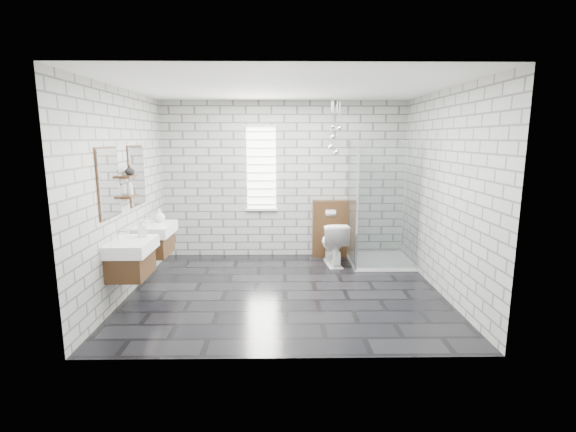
{
  "coord_description": "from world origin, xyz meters",
  "views": [
    {
      "loc": [
        -0.04,
        -5.46,
        2.07
      ],
      "look_at": [
        0.04,
        0.35,
        0.98
      ],
      "focal_mm": 26.0,
      "sensor_mm": 36.0,
      "label": 1
    }
  ],
  "objects_px": {
    "vanity_left": "(129,248)",
    "cistern_panel": "(330,229)",
    "vanity_right": "(153,231)",
    "shower_enclosure": "(376,235)",
    "toilet": "(333,243)"
  },
  "relations": [
    {
      "from": "vanity_left",
      "to": "vanity_right",
      "type": "height_order",
      "value": "same"
    },
    {
      "from": "vanity_left",
      "to": "cistern_panel",
      "type": "xyz_separation_m",
      "value": [
        2.71,
        2.24,
        -0.26
      ]
    },
    {
      "from": "cistern_panel",
      "to": "toilet",
      "type": "bearing_deg",
      "value": -90.0
    },
    {
      "from": "vanity_left",
      "to": "toilet",
      "type": "height_order",
      "value": "vanity_left"
    },
    {
      "from": "shower_enclosure",
      "to": "toilet",
      "type": "relative_size",
      "value": 2.83
    },
    {
      "from": "vanity_left",
      "to": "cistern_panel",
      "type": "distance_m",
      "value": 3.52
    },
    {
      "from": "cistern_panel",
      "to": "shower_enclosure",
      "type": "xyz_separation_m",
      "value": [
        0.7,
        -0.52,
        0.0
      ]
    },
    {
      "from": "vanity_left",
      "to": "shower_enclosure",
      "type": "relative_size",
      "value": 0.77
    },
    {
      "from": "cistern_panel",
      "to": "toilet",
      "type": "distance_m",
      "value": 0.51
    },
    {
      "from": "vanity_left",
      "to": "cistern_panel",
      "type": "bearing_deg",
      "value": 39.58
    },
    {
      "from": "vanity_left",
      "to": "cistern_panel",
      "type": "height_order",
      "value": "vanity_left"
    },
    {
      "from": "vanity_right",
      "to": "toilet",
      "type": "xyz_separation_m",
      "value": [
        2.71,
        0.78,
        -0.4
      ]
    },
    {
      "from": "vanity_left",
      "to": "vanity_right",
      "type": "distance_m",
      "value": 0.97
    },
    {
      "from": "vanity_left",
      "to": "shower_enclosure",
      "type": "xyz_separation_m",
      "value": [
        3.41,
        1.72,
        -0.25
      ]
    },
    {
      "from": "vanity_right",
      "to": "shower_enclosure",
      "type": "height_order",
      "value": "shower_enclosure"
    }
  ]
}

